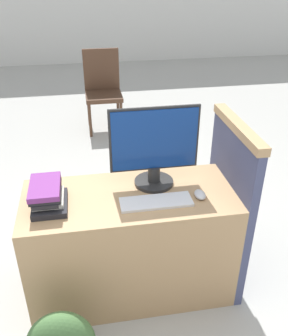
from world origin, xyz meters
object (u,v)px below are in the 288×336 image
object	(u,v)px
keyboard	(156,202)
book_stack	(47,196)
mouse	(200,195)
far_chair	(103,86)
monitor	(154,147)

from	to	relation	value
keyboard	book_stack	distance (m)	0.60
keyboard	mouse	world-z (taller)	mouse
mouse	far_chair	world-z (taller)	far_chair
monitor	book_stack	xyz separation A→B (m)	(-0.62, -0.13, -0.18)
monitor	keyboard	distance (m)	0.32
keyboard	far_chair	xyz separation A→B (m)	(-0.10, 2.84, -0.20)
book_stack	keyboard	bearing A→B (deg)	-7.74
monitor	book_stack	distance (m)	0.66
book_stack	far_chair	distance (m)	2.82
mouse	far_chair	bearing A→B (deg)	97.32
mouse	far_chair	distance (m)	2.86
mouse	monitor	bearing A→B (deg)	140.10
monitor	book_stack	bearing A→B (deg)	-168.27
monitor	far_chair	bearing A→B (deg)	92.82
keyboard	far_chair	distance (m)	2.85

